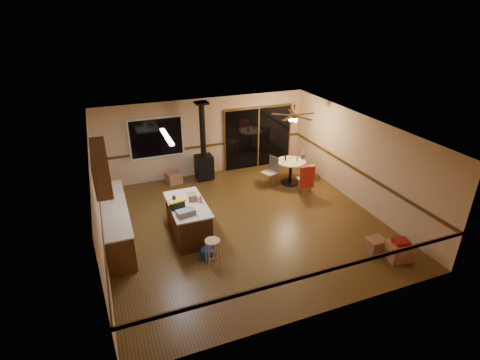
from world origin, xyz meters
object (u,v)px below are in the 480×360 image
bar_stool (213,252)px  chair_near (307,177)px  chair_left (272,168)px  dining_table (291,168)px  wood_stove (204,159)px  box_corner_b (376,245)px  chair_right (303,162)px  toolbox_grey (186,213)px  box_corner_a (399,251)px  box_under_window (174,178)px  kitchen_island (188,219)px  blue_bucket (207,253)px  toolbox_black (177,205)px

bar_stool → chair_near: chair_near is taller
chair_left → dining_table: bearing=-12.7°
wood_stove → bar_stool: bearing=-103.9°
bar_stool → chair_near: 4.25m
chair_near → box_corner_b: bearing=-88.8°
chair_right → box_corner_b: chair_right is taller
bar_stool → toolbox_grey: bearing=115.6°
chair_left → box_corner_a: bearing=-77.1°
bar_stool → box_corner_a: bar_stool is taller
box_under_window → chair_right: bearing=-16.5°
dining_table → chair_near: 0.89m
kitchen_island → toolbox_grey: toolbox_grey is taller
blue_bucket → box_corner_b: box_corner_b is taller
toolbox_grey → chair_right: (4.51, 2.41, -0.37)m
chair_left → chair_near: (0.67, -1.01, 0.01)m
dining_table → box_corner_b: dining_table is taller
box_under_window → chair_near: bearing=-31.9°
toolbox_black → box_corner_a: toolbox_black is taller
toolbox_black → chair_right: bearing=23.6°
blue_bucket → box_corner_a: bearing=-21.7°
chair_near → chair_right: bearing=65.1°
wood_stove → toolbox_grey: bearing=-112.3°
chair_near → box_corner_b: (0.06, -3.13, -0.43)m
wood_stove → box_corner_b: (2.63, -5.32, -0.56)m
wood_stove → box_corner_b: bearing=-63.7°
toolbox_grey → chair_left: size_ratio=0.83×
kitchen_island → dining_table: 4.18m
wood_stove → blue_bucket: bearing=-105.5°
dining_table → box_under_window: bearing=158.9°
bar_stool → dining_table: bearing=40.5°
blue_bucket → dining_table: size_ratio=0.30×
toolbox_grey → box_corner_b: 4.52m
chair_right → box_corner_b: bearing=-95.7°
toolbox_grey → chair_near: 4.27m
toolbox_grey → bar_stool: bearing=-64.4°
box_corner_b → chair_left: bearing=100.0°
toolbox_grey → box_corner_a: toolbox_grey is taller
dining_table → chair_right: chair_right is taller
chair_left → wood_stove: bearing=148.3°
toolbox_black → bar_stool: bearing=-67.5°
toolbox_grey → box_corner_a: bearing=-26.3°
toolbox_black → blue_bucket: 1.36m
box_corner_a → box_corner_b: bearing=126.6°
toolbox_black → box_corner_b: (4.20, -2.15, -0.82)m
dining_table → bar_stool: bearing=-139.5°
blue_bucket → bar_stool: bearing=-74.5°
dining_table → box_corner_a: (0.44, -4.43, -0.32)m
toolbox_grey → blue_bucket: (0.31, -0.55, -0.85)m
box_under_window → box_corner_b: bearing=-55.8°
kitchen_island → box_corner_b: kitchen_island is taller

